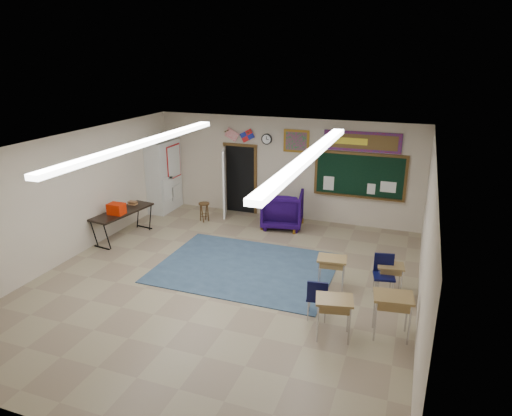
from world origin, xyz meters
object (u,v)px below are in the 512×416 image
(wingback_armchair, at_px, (283,209))
(student_desk_front_left, at_px, (331,272))
(wooden_stool, at_px, (204,212))
(student_desk_front_right, at_px, (390,277))
(folding_table, at_px, (123,223))

(wingback_armchair, xyz_separation_m, student_desk_front_left, (2.04, -3.18, -0.12))
(student_desk_front_left, relative_size, wooden_stool, 1.28)
(wingback_armchair, bearing_deg, student_desk_front_left, 112.22)
(wingback_armchair, relative_size, student_desk_front_right, 1.81)
(wingback_armchair, distance_m, student_desk_front_right, 4.34)
(student_desk_front_right, distance_m, wooden_stool, 6.06)
(student_desk_front_right, distance_m, folding_table, 7.00)
(wingback_armchair, bearing_deg, student_desk_front_right, 127.12)
(student_desk_front_left, xyz_separation_m, student_desk_front_right, (1.16, 0.25, -0.05))
(wingback_armchair, height_order, student_desk_front_right, wingback_armchair)
(wingback_armchair, bearing_deg, folding_table, 20.84)
(folding_table, xyz_separation_m, wooden_stool, (1.47, 1.91, -0.13))
(student_desk_front_left, distance_m, folding_table, 5.87)
(wooden_stool, bearing_deg, student_desk_front_right, -24.81)
(wooden_stool, bearing_deg, folding_table, -127.62)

